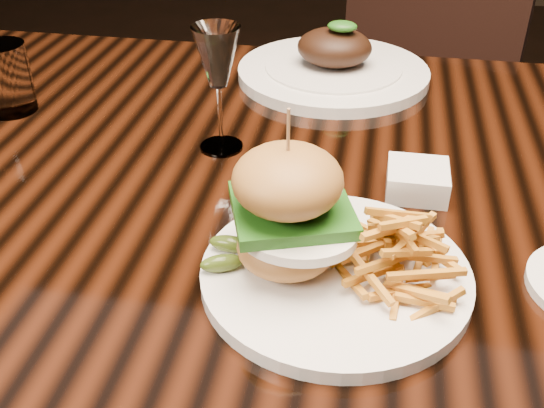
% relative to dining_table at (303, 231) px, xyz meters
% --- Properties ---
extents(dining_table, '(1.60, 0.90, 0.75)m').
position_rel_dining_table_xyz_m(dining_table, '(0.00, 0.00, 0.00)').
color(dining_table, black).
rests_on(dining_table, ground).
extents(burger_plate, '(0.26, 0.26, 0.18)m').
position_rel_dining_table_xyz_m(burger_plate, '(0.05, -0.18, 0.12)').
color(burger_plate, silver).
rests_on(burger_plate, dining_table).
extents(ramekin, '(0.09, 0.09, 0.03)m').
position_rel_dining_table_xyz_m(ramekin, '(0.13, -0.00, 0.09)').
color(ramekin, silver).
rests_on(ramekin, dining_table).
extents(wine_glass, '(0.06, 0.06, 0.16)m').
position_rel_dining_table_xyz_m(wine_glass, '(-0.12, 0.06, 0.20)').
color(wine_glass, white).
rests_on(wine_glass, dining_table).
extents(water_tumbler, '(0.07, 0.07, 0.10)m').
position_rel_dining_table_xyz_m(water_tumbler, '(-0.45, 0.12, 0.13)').
color(water_tumbler, white).
rests_on(water_tumbler, dining_table).
extents(far_dish, '(0.31, 0.31, 0.10)m').
position_rel_dining_table_xyz_m(far_dish, '(0.00, 0.32, 0.10)').
color(far_dish, silver).
rests_on(far_dish, dining_table).
extents(chair_far, '(0.58, 0.58, 0.95)m').
position_rel_dining_table_xyz_m(chair_far, '(0.16, 0.89, -0.13)').
color(chair_far, black).
rests_on(chair_far, ground).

